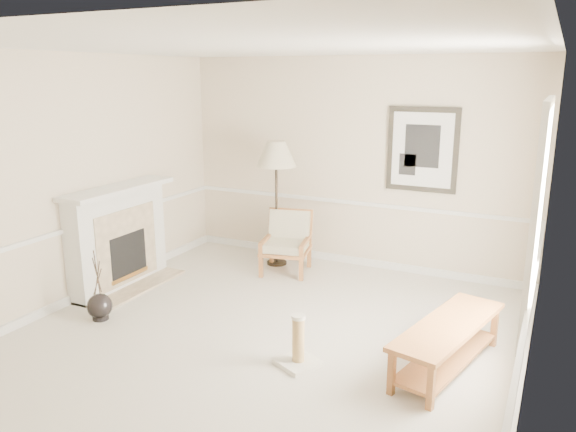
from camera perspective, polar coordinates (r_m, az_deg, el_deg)
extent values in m
plane|color=silver|center=(5.88, -3.03, -12.60)|extent=(5.50, 5.50, 0.00)
cube|color=beige|center=(7.86, 6.66, 5.32)|extent=(5.00, 0.04, 2.90)
cube|color=beige|center=(3.38, -26.91, -8.23)|extent=(5.00, 0.04, 2.90)
cube|color=beige|center=(6.94, -21.57, 3.24)|extent=(0.04, 5.50, 2.90)
cube|color=beige|center=(4.73, 24.24, -1.79)|extent=(0.04, 5.50, 2.90)
cube|color=white|center=(5.26, -3.46, 16.89)|extent=(5.00, 5.50, 0.04)
cube|color=white|center=(8.17, 6.33, -4.44)|extent=(4.95, 0.04, 0.10)
cube|color=white|center=(7.94, 6.50, 1.38)|extent=(4.95, 0.04, 0.05)
cube|color=white|center=(5.11, 24.05, -0.08)|extent=(0.03, 1.20, 1.80)
cube|color=white|center=(5.11, 23.94, -0.07)|extent=(0.05, 1.34, 1.94)
cube|color=black|center=(7.53, 13.50, 6.57)|extent=(0.92, 0.04, 1.10)
cube|color=white|center=(7.51, 13.45, 6.54)|extent=(0.78, 0.01, 0.96)
cube|color=black|center=(7.50, 13.47, 6.92)|extent=(0.45, 0.01, 0.55)
cube|color=white|center=(7.44, -16.89, -2.24)|extent=(0.28, 1.50, 1.25)
cube|color=white|center=(7.25, -16.97, 2.68)|extent=(0.46, 1.64, 0.06)
cube|color=#C6B28E|center=(7.36, -16.01, -2.95)|extent=(0.02, 1.05, 0.95)
cube|color=black|center=(7.39, -15.89, -3.92)|extent=(0.02, 0.62, 0.58)
cube|color=#B2813B|center=(7.47, -15.72, -5.82)|extent=(0.01, 0.66, 0.05)
cube|color=#C6B28E|center=(7.52, -15.65, -6.86)|extent=(0.60, 1.50, 0.03)
sphere|color=black|center=(6.63, -18.59, -8.66)|extent=(0.28, 0.28, 0.28)
cylinder|color=black|center=(6.68, -18.50, -9.60)|extent=(0.18, 0.18, 0.08)
cylinder|color=black|center=(6.50, -18.84, -5.71)|extent=(0.04, 0.12, 0.44)
cylinder|color=black|center=(6.51, -18.81, -6.00)|extent=(0.04, 0.15, 0.36)
cylinder|color=black|center=(6.49, -18.86, -5.42)|extent=(0.03, 0.07, 0.51)
cube|color=#985F31|center=(7.54, -2.77, -5.02)|extent=(0.06, 0.06, 0.34)
cube|color=#985F31|center=(8.05, -1.69, -3.77)|extent=(0.06, 0.06, 0.34)
cube|color=#985F31|center=(7.42, 1.35, -5.35)|extent=(0.06, 0.06, 0.34)
cube|color=#985F31|center=(7.93, 2.17, -4.05)|extent=(0.06, 0.06, 0.34)
cube|color=#985F31|center=(7.68, -0.24, -3.52)|extent=(0.75, 0.75, 0.04)
cube|color=#985F31|center=(7.87, 0.24, -1.00)|extent=(0.64, 0.28, 0.49)
cube|color=#985F31|center=(7.70, -2.23, -2.31)|extent=(0.19, 0.62, 0.04)
cube|color=#985F31|center=(7.58, 1.79, -2.58)|extent=(0.19, 0.62, 0.04)
cube|color=white|center=(7.66, -0.24, -2.95)|extent=(0.68, 0.68, 0.11)
cube|color=white|center=(7.82, 0.16, -0.97)|extent=(0.59, 0.30, 0.44)
cylinder|color=black|center=(8.11, -1.14, -4.76)|extent=(0.29, 0.29, 0.03)
cylinder|color=black|center=(7.89, -1.17, 0.79)|extent=(0.04, 0.04, 1.59)
cone|color=beige|center=(7.74, -1.20, 6.35)|extent=(0.58, 0.58, 0.35)
cube|color=#985F31|center=(5.41, 16.03, -10.66)|extent=(0.82, 1.63, 0.04)
cube|color=#985F31|center=(5.55, 15.81, -13.61)|extent=(0.72, 1.51, 0.03)
cube|color=#985F31|center=(5.00, 10.47, -15.39)|extent=(0.07, 0.07, 0.40)
cube|color=#985F31|center=(4.87, 14.32, -16.51)|extent=(0.07, 0.07, 0.40)
cube|color=#985F31|center=(6.17, 17.06, -9.84)|extent=(0.07, 0.07, 0.40)
cube|color=#985F31|center=(6.07, 20.23, -10.55)|extent=(0.07, 0.07, 0.40)
cube|color=white|center=(5.45, 1.04, -14.65)|extent=(0.47, 0.47, 0.04)
cylinder|color=tan|center=(5.34, 1.05, -12.45)|extent=(0.11, 0.11, 0.42)
cylinder|color=white|center=(5.24, 1.06, -10.20)|extent=(0.13, 0.13, 0.04)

